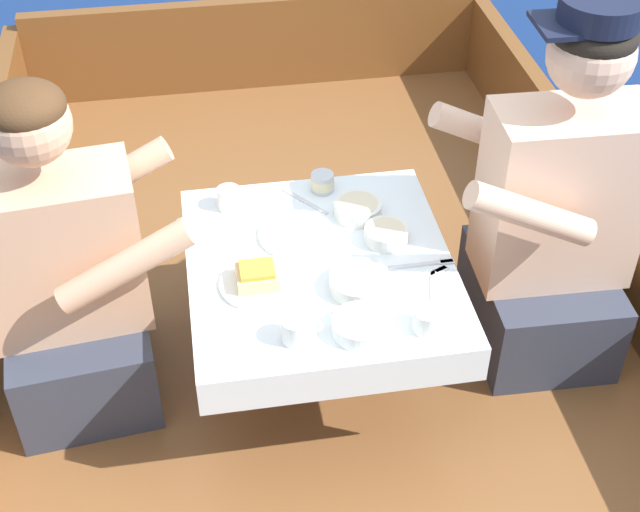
{
  "coord_description": "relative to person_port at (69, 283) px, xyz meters",
  "views": [
    {
      "loc": [
        -0.28,
        -1.67,
        2.21
      ],
      "look_at": [
        0.0,
        0.04,
        0.76
      ],
      "focal_mm": 50.0,
      "sensor_mm": 36.0,
      "label": 1
    }
  ],
  "objects": [
    {
      "name": "bowl_starboard_near",
      "position": [
        0.72,
        -0.18,
        0.06
      ],
      "size": [
        0.15,
        0.15,
        0.04
      ],
      "color": "silver",
      "rests_on": "cockpit_table"
    },
    {
      "name": "sandwich",
      "position": [
        0.47,
        -0.12,
        0.07
      ],
      "size": [
        0.1,
        0.09,
        0.05
      ],
      "rotation": [
        0.0,
        0.0,
        -0.0
      ],
      "color": "#E0BC7F",
      "rests_on": "plate_sandwich"
    },
    {
      "name": "plate_sandwich",
      "position": [
        0.47,
        -0.12,
        0.04
      ],
      "size": [
        0.19,
        0.19,
        0.01
      ],
      "color": "silver",
      "rests_on": "cockpit_table"
    },
    {
      "name": "bow_coaming",
      "position": [
        0.64,
        1.61,
        -0.18
      ],
      "size": [
        1.84,
        0.06,
        0.38
      ],
      "primitive_type": "cube",
      "color": "brown",
      "rests_on": "boat_deck"
    },
    {
      "name": "utensil_spoon_port",
      "position": [
        0.34,
        0.15,
        0.04
      ],
      "size": [
        0.16,
        0.09,
        0.01
      ],
      "rotation": [
        0.0,
        0.0,
        2.68
      ],
      "color": "silver",
      "rests_on": "cockpit_table"
    },
    {
      "name": "plate_bread",
      "position": [
        0.59,
        0.05,
        0.04
      ],
      "size": [
        0.2,
        0.2,
        0.01
      ],
      "color": "silver",
      "rests_on": "cockpit_table"
    },
    {
      "name": "utensil_fork_port",
      "position": [
        0.91,
        -0.12,
        0.04
      ],
      "size": [
        0.17,
        0.02,
        0.0
      ],
      "rotation": [
        0.0,
        0.0,
        0.01
      ],
      "color": "silver",
      "rests_on": "cockpit_table"
    },
    {
      "name": "person_starboard",
      "position": [
        1.27,
        -0.02,
        0.06
      ],
      "size": [
        0.53,
        0.45,
        1.05
      ],
      "rotation": [
        0.0,
        0.0,
        3.11
      ],
      "color": "#333847",
      "rests_on": "boat_deck"
    },
    {
      "name": "utensil_knife_starboard",
      "position": [
        0.64,
        0.2,
        0.04
      ],
      "size": [
        0.11,
        0.14,
        0.0
      ],
      "rotation": [
        0.0,
        0.0,
        2.22
      ],
      "color": "silver",
      "rests_on": "cockpit_table"
    },
    {
      "name": "cockpit_table",
      "position": [
        0.64,
        -0.06,
        -0.01
      ],
      "size": [
        0.68,
        0.74,
        0.4
      ],
      "color": "#B2B2B7",
      "rests_on": "boat_deck"
    },
    {
      "name": "boat_deck",
      "position": [
        0.64,
        -0.1,
        -0.54
      ],
      "size": [
        1.96,
        3.49,
        0.34
      ],
      "primitive_type": "cube",
      "color": "brown",
      "rests_on": "ground_plane"
    },
    {
      "name": "coffee_cup_center",
      "position": [
        0.54,
        -0.33,
        0.07
      ],
      "size": [
        0.1,
        0.07,
        0.06
      ],
      "color": "silver",
      "rests_on": "cockpit_table"
    },
    {
      "name": "person_port",
      "position": [
        0.0,
        0.0,
        0.0
      ],
      "size": [
        0.55,
        0.48,
        0.94
      ],
      "rotation": [
        0.0,
        0.0,
        0.1
      ],
      "color": "#333847",
      "rests_on": "boat_deck"
    },
    {
      "name": "bowl_center_far",
      "position": [
        0.69,
        -0.33,
        0.06
      ],
      "size": [
        0.13,
        0.13,
        0.04
      ],
      "color": "silver",
      "rests_on": "cockpit_table"
    },
    {
      "name": "tin_can",
      "position": [
        0.69,
        0.25,
        0.06
      ],
      "size": [
        0.07,
        0.07,
        0.05
      ],
      "color": "silver",
      "rests_on": "cockpit_table"
    },
    {
      "name": "utensil_knife_port",
      "position": [
        0.89,
        -0.23,
        0.04
      ],
      "size": [
        0.05,
        0.17,
        0.0
      ],
      "rotation": [
        0.0,
        0.0,
        1.32
      ],
      "color": "silver",
      "rests_on": "cockpit_table"
    },
    {
      "name": "coffee_cup_starboard",
      "position": [
        0.85,
        -0.34,
        0.06
      ],
      "size": [
        0.1,
        0.07,
        0.06
      ],
      "color": "silver",
      "rests_on": "cockpit_table"
    },
    {
      "name": "ground_plane",
      "position": [
        0.64,
        -0.1,
        -0.71
      ],
      "size": [
        60.0,
        60.0,
        0.0
      ],
      "primitive_type": "plane",
      "color": "navy"
    },
    {
      "name": "coffee_cup_port",
      "position": [
        0.43,
        0.21,
        0.07
      ],
      "size": [
        0.09,
        0.06,
        0.06
      ],
      "color": "silver",
      "rests_on": "cockpit_table"
    },
    {
      "name": "utensil_fork_starboard",
      "position": [
        0.89,
        -0.16,
        0.04
      ],
      "size": [
        0.16,
        0.09,
        0.0
      ],
      "rotation": [
        0.0,
        0.0,
        0.43
      ],
      "color": "silver",
      "rests_on": "cockpit_table"
    },
    {
      "name": "bowl_port_far",
      "position": [
        0.82,
        -0.0,
        0.06
      ],
      "size": [
        0.12,
        0.12,
        0.04
      ],
      "color": "silver",
      "rests_on": "cockpit_table"
    },
    {
      "name": "bowl_port_near",
      "position": [
        0.77,
        0.12,
        0.06
      ],
      "size": [
        0.13,
        0.13,
        0.04
      ],
      "color": "silver",
      "rests_on": "cockpit_table"
    }
  ]
}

